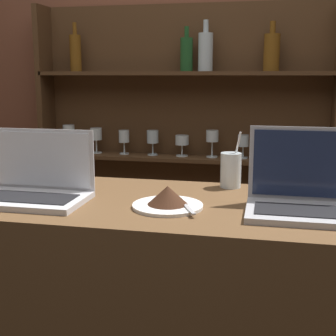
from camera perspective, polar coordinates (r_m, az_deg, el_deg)
The scene contains 6 objects.
back_wall at distance 2.57m, azimuth 4.01°, elevation 9.78°, with size 7.00×0.06×2.70m.
back_shelf at distance 2.55m, azimuth 1.93°, elevation 0.53°, with size 1.57×0.18×1.78m.
laptop_near at distance 1.53m, azimuth -16.05°, elevation -2.00°, with size 0.35×0.22×0.22m.
laptop_far at distance 1.39m, azimuth 16.35°, elevation -3.10°, with size 0.32×0.23×0.24m.
cake_plate at distance 1.38m, azimuth -0.03°, elevation -3.80°, with size 0.21×0.21×0.07m.
water_glass at distance 1.64m, azimuth 7.67°, elevation -0.24°, with size 0.07×0.07×0.20m.
Camera 1 is at (0.36, -1.08, 1.42)m, focal length 50.00 mm.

